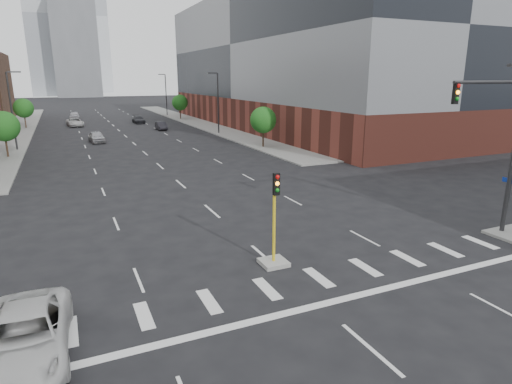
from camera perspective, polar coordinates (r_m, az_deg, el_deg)
sidewalk_left_far at (r=82.09m, az=-29.04°, el=7.36°), size 5.00×92.00×0.15m
sidewalk_right_far at (r=85.05m, az=-8.33°, el=9.29°), size 5.00×92.00×0.15m
building_right_main at (r=77.28m, az=5.28°, el=16.92°), size 24.00×70.00×22.00m
tower_left at (r=228.93m, az=-25.68°, el=20.36°), size 22.00×22.00×70.00m
tower_right at (r=269.85m, az=-21.64°, el=20.82°), size 20.00×20.00×80.00m
tower_mid at (r=207.99m, az=-23.03°, el=17.69°), size 18.00×18.00×44.00m
median_traffic_signal at (r=19.78m, az=2.43°, el=-7.11°), size 1.20×1.20×4.40m
mast_arm_signal at (r=25.79m, az=30.35°, el=6.82°), size 5.12×0.90×9.07m
streetlight_right_a at (r=66.13m, az=-5.16°, el=12.06°), size 1.60×0.22×9.07m
streetlight_right_b at (r=99.82m, az=-11.96°, el=12.80°), size 1.60×0.22×9.07m
streetlight_left at (r=57.71m, az=-29.75°, el=9.74°), size 1.60×0.22×9.07m
tree_left_near at (r=52.93m, az=-30.60°, el=7.54°), size 3.20×3.20×4.85m
tree_left_far at (r=82.73m, az=-28.59°, el=9.79°), size 3.20×3.20×4.85m
tree_right_near at (r=52.59m, az=0.96°, el=9.58°), size 3.20×3.20×4.85m
tree_right_far at (r=90.31m, az=-10.12°, el=11.66°), size 3.20×3.20×4.85m
car_near_left at (r=61.15m, az=-20.49°, el=6.92°), size 2.11×4.53×1.50m
car_mid_right at (r=72.94m, az=-12.54°, el=8.62°), size 1.51×4.11×1.35m
car_far_left at (r=82.75m, az=-22.99°, el=8.56°), size 2.99×5.48×1.46m
car_deep_right at (r=84.51m, az=-15.39°, el=9.28°), size 2.01×4.68×1.34m
car_distant at (r=96.51m, az=-23.05°, el=9.37°), size 2.21×4.87×1.62m
parked_minivan at (r=15.53m, az=-28.37°, el=-16.59°), size 2.76×5.53×1.50m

